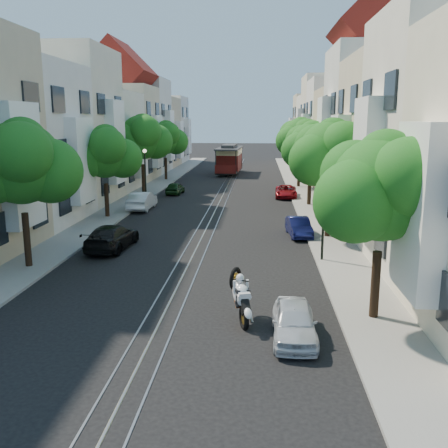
% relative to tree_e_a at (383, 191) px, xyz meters
% --- Properties ---
extents(ground, '(200.00, 200.00, 0.00)m').
position_rel_tree_e_a_xyz_m(ground, '(-7.26, 31.02, -4.40)').
color(ground, black).
rests_on(ground, ground).
extents(sidewalk_east, '(2.50, 80.00, 0.12)m').
position_rel_tree_e_a_xyz_m(sidewalk_east, '(-0.01, 31.02, -4.34)').
color(sidewalk_east, gray).
rests_on(sidewalk_east, ground).
extents(sidewalk_west, '(2.50, 80.00, 0.12)m').
position_rel_tree_e_a_xyz_m(sidewalk_west, '(-14.51, 31.02, -4.34)').
color(sidewalk_west, gray).
rests_on(sidewalk_west, ground).
extents(rail_left, '(0.06, 80.00, 0.02)m').
position_rel_tree_e_a_xyz_m(rail_left, '(-7.81, 31.02, -4.39)').
color(rail_left, gray).
rests_on(rail_left, ground).
extents(rail_slot, '(0.06, 80.00, 0.02)m').
position_rel_tree_e_a_xyz_m(rail_slot, '(-7.26, 31.02, -4.39)').
color(rail_slot, gray).
rests_on(rail_slot, ground).
extents(rail_right, '(0.06, 80.00, 0.02)m').
position_rel_tree_e_a_xyz_m(rail_right, '(-6.71, 31.02, -4.39)').
color(rail_right, gray).
rests_on(rail_right, ground).
extents(lane_line, '(0.08, 80.00, 0.01)m').
position_rel_tree_e_a_xyz_m(lane_line, '(-7.26, 31.02, -4.40)').
color(lane_line, tan).
rests_on(lane_line, ground).
extents(townhouses_east, '(7.75, 72.00, 12.00)m').
position_rel_tree_e_a_xyz_m(townhouses_east, '(4.61, 30.94, 0.79)').
color(townhouses_east, beige).
rests_on(townhouses_east, ground).
extents(townhouses_west, '(7.75, 72.00, 11.76)m').
position_rel_tree_e_a_xyz_m(townhouses_west, '(-19.13, 30.94, 0.68)').
color(townhouses_west, silver).
rests_on(townhouses_west, ground).
extents(tree_e_a, '(4.72, 3.87, 6.27)m').
position_rel_tree_e_a_xyz_m(tree_e_a, '(0.00, 0.00, 0.00)').
color(tree_e_a, black).
rests_on(tree_e_a, ground).
extents(tree_e_b, '(4.93, 4.08, 6.68)m').
position_rel_tree_e_a_xyz_m(tree_e_b, '(0.00, 12.00, 0.34)').
color(tree_e_b, black).
rests_on(tree_e_b, ground).
extents(tree_e_c, '(4.84, 3.99, 6.52)m').
position_rel_tree_e_a_xyz_m(tree_e_c, '(0.00, 23.00, 0.20)').
color(tree_e_c, black).
rests_on(tree_e_c, ground).
extents(tree_e_d, '(5.01, 4.16, 6.85)m').
position_rel_tree_e_a_xyz_m(tree_e_d, '(0.00, 34.00, 0.47)').
color(tree_e_d, black).
rests_on(tree_e_d, ground).
extents(tree_w_a, '(4.93, 4.08, 6.68)m').
position_rel_tree_e_a_xyz_m(tree_w_a, '(-14.40, 5.00, 0.34)').
color(tree_w_a, black).
rests_on(tree_w_a, ground).
extents(tree_w_b, '(4.72, 3.87, 6.27)m').
position_rel_tree_e_a_xyz_m(tree_w_b, '(-14.40, 17.00, 0.00)').
color(tree_w_b, black).
rests_on(tree_w_b, ground).
extents(tree_w_c, '(5.13, 4.28, 7.09)m').
position_rel_tree_e_a_xyz_m(tree_w_c, '(-14.40, 28.00, 0.67)').
color(tree_w_c, black).
rests_on(tree_w_c, ground).
extents(tree_w_d, '(4.84, 3.99, 6.52)m').
position_rel_tree_e_a_xyz_m(tree_w_d, '(-14.40, 39.00, 0.20)').
color(tree_w_d, black).
rests_on(tree_w_d, ground).
extents(lamp_east, '(0.32, 0.32, 4.16)m').
position_rel_tree_e_a_xyz_m(lamp_east, '(-0.96, 7.02, -1.55)').
color(lamp_east, black).
rests_on(lamp_east, ground).
extents(lamp_west, '(0.32, 0.32, 4.16)m').
position_rel_tree_e_a_xyz_m(lamp_west, '(-13.56, 25.02, -1.55)').
color(lamp_west, black).
rests_on(lamp_west, ground).
extents(sportbike_rider, '(0.81, 2.10, 1.78)m').
position_rel_tree_e_a_xyz_m(sportbike_rider, '(-4.55, -0.53, -3.44)').
color(sportbike_rider, black).
rests_on(sportbike_rider, ground).
extents(cable_car, '(3.14, 8.78, 3.33)m').
position_rel_tree_e_a_xyz_m(cable_car, '(-7.76, 46.27, -2.43)').
color(cable_car, black).
rests_on(cable_car, ground).
extents(parked_car_e_near, '(1.37, 3.33, 1.13)m').
position_rel_tree_e_a_xyz_m(parked_car_e_near, '(-2.86, -1.70, -3.83)').
color(parked_car_e_near, silver).
rests_on(parked_car_e_near, ground).
extents(parked_car_e_mid, '(1.49, 3.43, 1.10)m').
position_rel_tree_e_a_xyz_m(parked_car_e_mid, '(-1.66, 12.37, -3.85)').
color(parked_car_e_mid, '#0C0F3C').
rests_on(parked_car_e_mid, ground).
extents(parked_car_e_far, '(1.93, 3.98, 1.09)m').
position_rel_tree_e_a_xyz_m(parked_car_e_far, '(-1.66, 27.08, -3.85)').
color(parked_car_e_far, maroon).
rests_on(parked_car_e_far, ground).
extents(parked_car_w_near, '(2.13, 4.59, 1.30)m').
position_rel_tree_e_a_xyz_m(parked_car_w_near, '(-11.66, 8.68, -3.75)').
color(parked_car_w_near, black).
rests_on(parked_car_w_near, ground).
extents(parked_car_w_mid, '(1.50, 4.17, 1.37)m').
position_rel_tree_e_a_xyz_m(parked_car_w_mid, '(-12.81, 20.40, -3.71)').
color(parked_car_w_mid, silver).
rests_on(parked_car_w_mid, ground).
extents(parked_car_w_far, '(1.48, 3.29, 1.10)m').
position_rel_tree_e_a_xyz_m(parked_car_w_far, '(-11.66, 28.52, -3.85)').
color(parked_car_w_far, '#143315').
rests_on(parked_car_w_far, ground).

